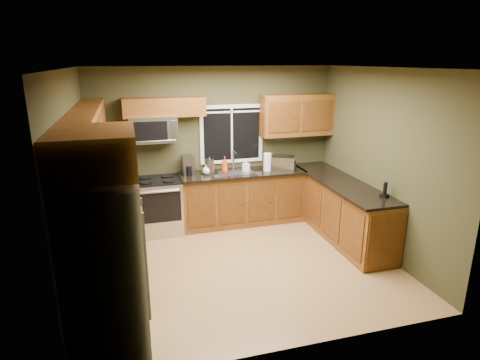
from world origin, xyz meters
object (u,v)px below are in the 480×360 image
refrigerator (106,268)px  soap_bottle_c (206,169)px  kettle (209,166)px  soap_bottle_a (225,164)px  cordless_phone (385,192)px  toaster_oven (283,163)px  coffee_maker (188,166)px  soap_bottle_b (246,165)px  paper_towel_roll (267,162)px  microwave (153,129)px  range (158,206)px

refrigerator → soap_bottle_c: (1.52, 2.80, 0.13)m
kettle → refrigerator: bearing=-119.2°
soap_bottle_a → cordless_phone: size_ratio=1.23×
toaster_oven → coffee_maker: bearing=174.8°
refrigerator → kettle: refrigerator is taller
toaster_oven → soap_bottle_a: size_ratio=1.79×
soap_bottle_c → soap_bottle_b: bearing=0.0°
soap_bottle_c → cordless_phone: bearing=-39.7°
soap_bottle_b → coffee_maker: bearing=175.3°
paper_towel_roll → soap_bottle_a: size_ratio=1.31×
soap_bottle_b → kettle: bearing=176.5°
refrigerator → soap_bottle_c: 3.19m
coffee_maker → microwave: bearing=177.5°
coffee_maker → cordless_phone: 3.14m
paper_towel_roll → soap_bottle_b: size_ratio=1.63×
toaster_oven → soap_bottle_b: toaster_oven is taller
paper_towel_roll → soap_bottle_c: bearing=176.2°
cordless_phone → toaster_oven: bearing=115.6°
refrigerator → toaster_oven: bearing=43.5°
kettle → cordless_phone: kettle is taller
coffee_maker → paper_towel_roll: size_ratio=0.92×
paper_towel_roll → microwave: bearing=174.7°
range → soap_bottle_b: 1.64m
microwave → toaster_oven: 2.30m
microwave → toaster_oven: size_ratio=1.61×
kettle → paper_towel_roll: (1.00, -0.11, 0.02)m
toaster_oven → kettle: size_ratio=1.59×
kettle → soap_bottle_b: bearing=-3.5°
toaster_oven → kettle: bearing=175.3°
microwave → cordless_phone: 3.66m
refrigerator → paper_towel_roll: bearing=46.6°
kettle → paper_towel_roll: 1.01m
toaster_oven → coffee_maker: coffee_maker is taller
refrigerator → kettle: (1.58, 2.84, 0.18)m
soap_bottle_a → soap_bottle_b: bearing=-12.1°
range → soap_bottle_a: size_ratio=3.56×
coffee_maker → kettle: 0.36m
soap_bottle_b → soap_bottle_c: bearing=180.0°
microwave → paper_towel_roll: bearing=-5.3°
soap_bottle_a → range: bearing=-174.7°
soap_bottle_c → cordless_phone: (2.20, -1.82, -0.02)m
paper_towel_roll → soap_bottle_b: bearing=169.1°
toaster_oven → cordless_phone: toaster_oven is taller
soap_bottle_a → cordless_phone: soap_bottle_a is taller
microwave → coffee_maker: (0.53, -0.02, -0.64)m
soap_bottle_b → cordless_phone: (1.50, -1.82, -0.04)m
refrigerator → microwave: (0.69, 2.91, 0.83)m
refrigerator → soap_bottle_a: (1.86, 2.88, 0.17)m
coffee_maker → cordless_phone: coffee_maker is taller
microwave → toaster_oven: bearing=-4.5°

